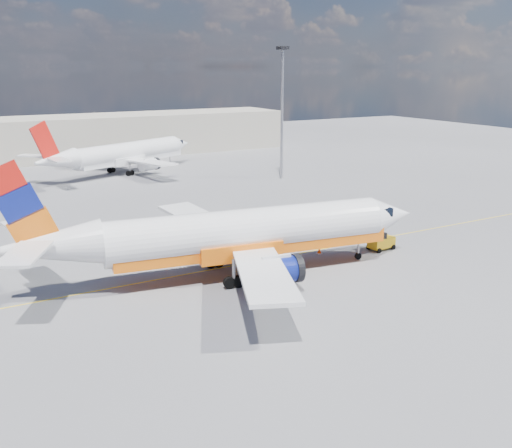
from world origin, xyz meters
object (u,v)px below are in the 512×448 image
main_jet (235,234)px  second_jet (124,154)px  gse_tug (381,241)px  traffic_cone (319,250)px

main_jet → second_jet: bearing=91.6°
main_jet → gse_tug: bearing=6.3°
main_jet → traffic_cone: size_ratio=56.93×
gse_tug → traffic_cone: gse_tug is taller
second_jet → main_jet: bearing=-121.0°
second_jet → traffic_cone: (3.68, -50.97, -2.97)m
second_jet → gse_tug: (9.61, -52.91, -2.42)m
second_jet → gse_tug: bearing=-104.0°
second_jet → gse_tug: 53.83m
second_jet → traffic_cone: second_jet is taller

